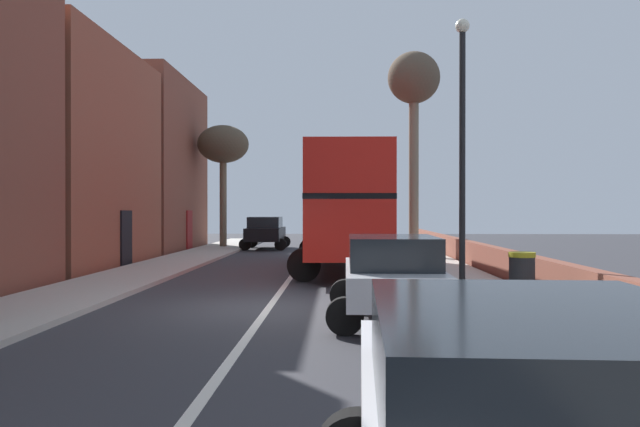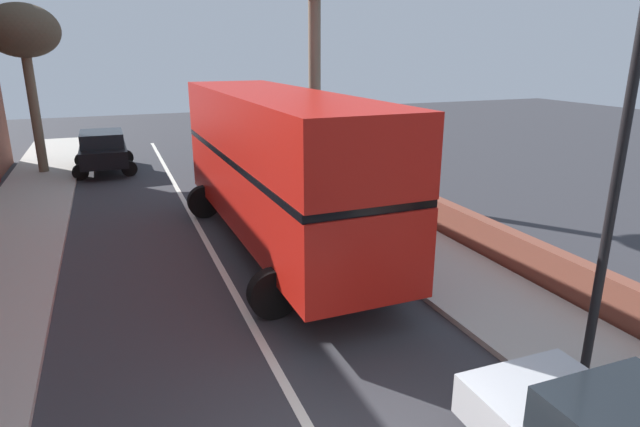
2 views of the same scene
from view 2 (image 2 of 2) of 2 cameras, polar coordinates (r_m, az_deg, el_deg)
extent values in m
cube|color=red|center=(13.61, -4.61, 2.33)|extent=(2.68, 10.43, 1.70)
cube|color=black|center=(13.41, -4.71, 6.18)|extent=(2.71, 10.33, 0.16)
cube|color=red|center=(13.27, -4.80, 9.70)|extent=(2.68, 10.43, 1.50)
cube|color=black|center=(18.47, -9.68, 6.36)|extent=(2.20, 0.10, 1.19)
cylinder|color=black|center=(16.91, -12.42, 1.25)|extent=(1.01, 0.32, 1.00)
cylinder|color=black|center=(17.51, -4.17, 2.16)|extent=(1.01, 0.32, 1.00)
cylinder|color=black|center=(10.44, -5.09, -8.58)|extent=(1.01, 0.32, 1.00)
cylinder|color=black|center=(11.39, 7.34, -6.39)|extent=(1.01, 0.32, 1.00)
cylinder|color=black|center=(8.28, 27.86, -19.72)|extent=(0.64, 0.23, 0.64)
cube|color=black|center=(24.66, -22.31, 6.09)|extent=(1.85, 4.30, 0.69)
cube|color=black|center=(24.35, -22.48, 7.47)|extent=(1.69, 2.37, 0.59)
cylinder|color=black|center=(26.08, -24.27, 5.27)|extent=(0.64, 0.22, 0.64)
cylinder|color=black|center=(26.06, -20.17, 5.73)|extent=(0.64, 0.22, 0.64)
cylinder|color=black|center=(23.47, -24.42, 4.07)|extent=(0.64, 0.22, 0.64)
cylinder|color=black|center=(23.46, -19.87, 4.58)|extent=(0.64, 0.22, 0.64)
cylinder|color=#7A6B56|center=(19.18, -0.58, 13.45)|extent=(0.43, 0.43, 7.32)
cylinder|color=brown|center=(25.02, -28.40, 9.75)|extent=(0.39, 0.39, 5.09)
ellipsoid|color=#4C4233|center=(24.92, -29.46, 16.82)|extent=(2.83, 2.83, 2.09)
cylinder|color=black|center=(8.41, 29.14, 1.87)|extent=(0.14, 0.14, 6.00)
camera|label=1|loc=(9.95, 130.53, -29.00)|focal=34.20mm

